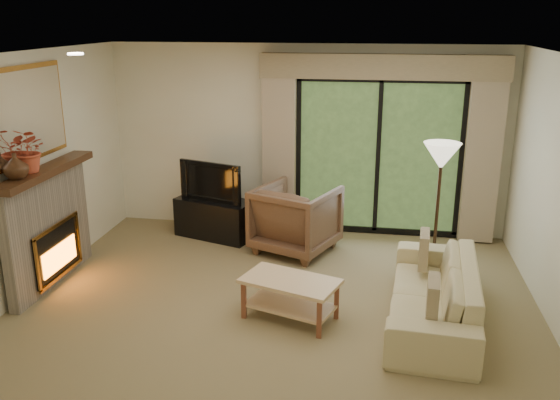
% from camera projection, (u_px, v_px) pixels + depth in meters
% --- Properties ---
extents(floor, '(5.50, 5.50, 0.00)m').
position_uv_depth(floor, '(275.00, 307.00, 6.26)').
color(floor, olive).
rests_on(floor, ground).
extents(ceiling, '(5.50, 5.50, 0.00)m').
position_uv_depth(ceiling, '(275.00, 55.00, 5.48)').
color(ceiling, white).
rests_on(ceiling, ground).
extents(wall_back, '(5.00, 0.00, 5.00)m').
position_uv_depth(wall_back, '(306.00, 140.00, 8.23)').
color(wall_back, '#F1E7C7').
rests_on(wall_back, ground).
extents(wall_front, '(5.00, 0.00, 5.00)m').
position_uv_depth(wall_front, '(203.00, 307.00, 3.52)').
color(wall_front, '#F1E7C7').
rests_on(wall_front, ground).
extents(wall_left, '(0.00, 5.00, 5.00)m').
position_uv_depth(wall_left, '(21.00, 178.00, 6.30)').
color(wall_left, '#F1E7C7').
rests_on(wall_left, ground).
extents(fireplace, '(0.24, 1.70, 1.37)m').
position_uv_depth(fireplace, '(48.00, 226.00, 6.66)').
color(fireplace, slate).
rests_on(fireplace, floor).
extents(mirror, '(0.07, 1.45, 1.02)m').
position_uv_depth(mirror, '(27.00, 114.00, 6.29)').
color(mirror, '#C18438').
rests_on(mirror, wall_left).
extents(sliding_door, '(2.26, 0.10, 2.16)m').
position_uv_depth(sliding_door, '(378.00, 157.00, 8.08)').
color(sliding_door, black).
rests_on(sliding_door, floor).
extents(curtain_left, '(0.45, 0.18, 2.35)m').
position_uv_depth(curtain_left, '(279.00, 148.00, 8.16)').
color(curtain_left, tan).
rests_on(curtain_left, floor).
extents(curtain_right, '(0.45, 0.18, 2.35)m').
position_uv_depth(curtain_right, '(483.00, 156.00, 7.74)').
color(curtain_right, tan).
rests_on(curtain_right, floor).
extents(cornice, '(3.20, 0.24, 0.32)m').
position_uv_depth(cornice, '(383.00, 67.00, 7.63)').
color(cornice, '#96815F').
rests_on(cornice, wall_back).
extents(media_console, '(1.17, 0.80, 0.54)m').
position_uv_depth(media_console, '(215.00, 218.00, 8.20)').
color(media_console, black).
rests_on(media_console, floor).
extents(tv, '(0.94, 0.42, 0.55)m').
position_uv_depth(tv, '(214.00, 180.00, 8.04)').
color(tv, black).
rests_on(tv, media_console).
extents(armchair, '(1.23, 1.24, 0.88)m').
position_uv_depth(armchair, '(296.00, 219.00, 7.66)').
color(armchair, brown).
rests_on(armchair, floor).
extents(sofa, '(0.99, 2.16, 0.61)m').
position_uv_depth(sofa, '(433.00, 292.00, 5.92)').
color(sofa, '#CBBC87').
rests_on(sofa, floor).
extents(pillow_near, '(0.13, 0.40, 0.39)m').
position_uv_depth(pillow_near, '(433.00, 300.00, 5.29)').
color(pillow_near, '#4E3623').
rests_on(pillow_near, sofa).
extents(pillow_far, '(0.13, 0.39, 0.38)m').
position_uv_depth(pillow_far, '(424.00, 249.00, 6.44)').
color(pillow_far, '#4E3623').
rests_on(pillow_far, sofa).
extents(coffee_table, '(1.07, 0.80, 0.43)m').
position_uv_depth(coffee_table, '(290.00, 299.00, 5.98)').
color(coffee_table, '#E0B784').
rests_on(coffee_table, floor).
extents(floor_lamp, '(0.46, 0.46, 1.58)m').
position_uv_depth(floor_lamp, '(437.00, 210.00, 6.89)').
color(floor_lamp, '#F4EAC9').
rests_on(floor_lamp, floor).
extents(vase, '(0.26, 0.26, 0.26)m').
position_uv_depth(vase, '(15.00, 166.00, 5.96)').
color(vase, '#3D2413').
rests_on(vase, fireplace).
extents(branches, '(0.46, 0.41, 0.48)m').
position_uv_depth(branches, '(29.00, 150.00, 6.17)').
color(branches, '#BE492E').
rests_on(branches, fireplace).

